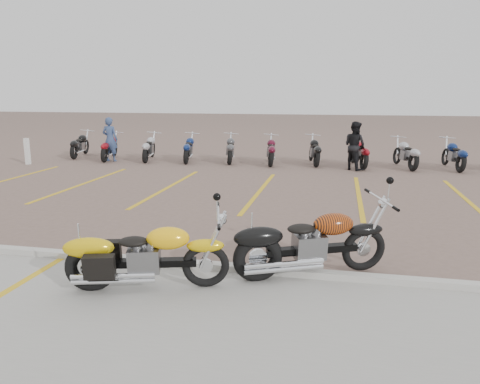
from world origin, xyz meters
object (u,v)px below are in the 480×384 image
Objects in this scene: yellow_cruiser at (144,258)px; person_a at (110,139)px; bollard at (27,151)px; flame_cruiser at (307,245)px; person_b at (355,146)px.

person_a reaches higher than yellow_cruiser.
yellow_cruiser is 2.22× the size of bollard.
flame_cruiser is 14.44m from bollard.
person_b is 12.28m from bollard.
bollard is (-2.72, -1.44, -0.38)m from person_a.
yellow_cruiser is 0.99× the size of flame_cruiser.
flame_cruiser is 1.28× the size of person_a.
yellow_cruiser is 11.66m from person_b.
person_a is 1.75× the size of bollard.
yellow_cruiser is 1.27× the size of person_a.
person_a is at bearing 104.51° from flame_cruiser.
person_a is at bearing 40.95° from person_b.
person_b is at bearing 60.06° from flame_cruiser.
bollard is at bearing 116.87° from yellow_cruiser.
yellow_cruiser is at bearing 116.49° from person_b.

